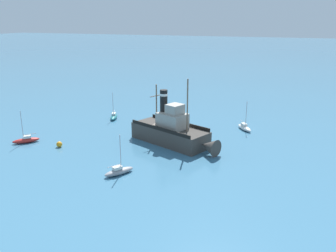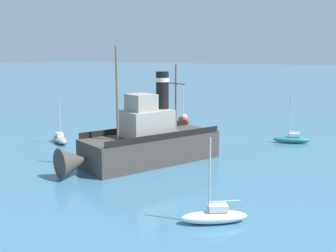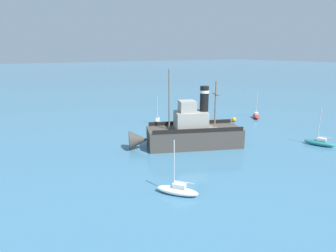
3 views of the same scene
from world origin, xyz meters
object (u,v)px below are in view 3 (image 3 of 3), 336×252
(sailboat_grey, at_px, (158,122))
(mooring_buoy, at_px, (234,120))
(sailboat_teal, at_px, (320,142))
(old_tugboat, at_px, (190,133))
(sailboat_white, at_px, (177,190))
(sailboat_red, at_px, (256,116))

(sailboat_grey, relative_size, mooring_buoy, 5.92)
(sailboat_teal, distance_m, mooring_buoy, 15.90)
(old_tugboat, height_order, sailboat_white, old_tugboat)
(sailboat_white, bearing_deg, sailboat_red, -58.58)
(sailboat_red, bearing_deg, old_tugboat, 109.86)
(old_tugboat, height_order, sailboat_red, old_tugboat)
(sailboat_red, bearing_deg, sailboat_white, 121.42)
(sailboat_white, xyz_separation_m, sailboat_red, (17.87, -29.25, 0.00))
(old_tugboat, bearing_deg, sailboat_teal, -120.63)
(sailboat_grey, bearing_deg, old_tugboat, 169.55)
(old_tugboat, relative_size, sailboat_white, 2.98)
(sailboat_teal, bearing_deg, sailboat_red, -19.66)
(sailboat_white, relative_size, mooring_buoy, 5.92)
(sailboat_red, height_order, mooring_buoy, sailboat_red)
(sailboat_grey, bearing_deg, sailboat_white, 154.15)
(sailboat_white, relative_size, sailboat_grey, 1.00)
(sailboat_red, bearing_deg, sailboat_grey, 74.76)
(sailboat_teal, bearing_deg, mooring_buoy, 0.06)
(sailboat_white, height_order, sailboat_grey, same)
(sailboat_grey, relative_size, sailboat_red, 1.00)
(sailboat_grey, bearing_deg, sailboat_teal, -149.44)
(sailboat_teal, height_order, mooring_buoy, sailboat_teal)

